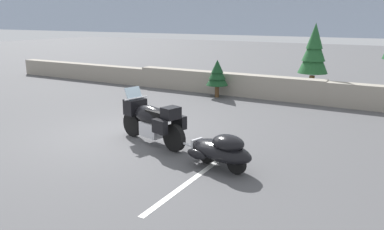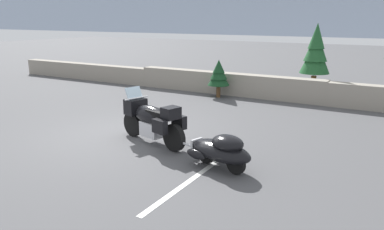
# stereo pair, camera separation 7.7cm
# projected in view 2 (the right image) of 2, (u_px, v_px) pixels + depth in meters

# --- Properties ---
(ground_plane) EXTENTS (80.00, 80.00, 0.00)m
(ground_plane) POSITION_uv_depth(u_px,v_px,m) (125.00, 135.00, 10.22)
(ground_plane) COLOR #4C4C4F
(stone_guard_wall) EXTENTS (24.00, 0.57, 0.88)m
(stone_guard_wall) POSITION_uv_depth(u_px,v_px,m) (228.00, 84.00, 15.49)
(stone_guard_wall) COLOR gray
(stone_guard_wall) RESTS_ON ground
(touring_motorcycle) EXTENTS (2.26, 1.12, 1.33)m
(touring_motorcycle) POSITION_uv_depth(u_px,v_px,m) (152.00, 119.00, 9.40)
(touring_motorcycle) COLOR black
(touring_motorcycle) RESTS_ON ground
(car_shaped_trailer) EXTENTS (2.21, 1.10, 0.76)m
(car_shaped_trailer) POSITION_uv_depth(u_px,v_px,m) (221.00, 150.00, 7.84)
(car_shaped_trailer) COLOR black
(car_shaped_trailer) RESTS_ON ground
(pine_tree_secondary) EXTENTS (1.15, 1.15, 2.88)m
(pine_tree_secondary) POSITION_uv_depth(u_px,v_px,m) (316.00, 51.00, 14.71)
(pine_tree_secondary) COLOR brown
(pine_tree_secondary) RESTS_ON ground
(pine_sapling_near) EXTENTS (0.87, 0.87, 1.48)m
(pine_sapling_near) POSITION_uv_depth(u_px,v_px,m) (219.00, 74.00, 14.80)
(pine_sapling_near) COLOR brown
(pine_sapling_near) RESTS_ON ground
(parking_stripe_marker) EXTENTS (0.12, 3.60, 0.01)m
(parking_stripe_marker) POSITION_uv_depth(u_px,v_px,m) (195.00, 177.00, 7.50)
(parking_stripe_marker) COLOR silver
(parking_stripe_marker) RESTS_ON ground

